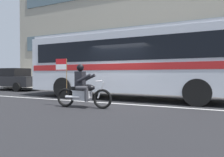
{
  "coord_description": "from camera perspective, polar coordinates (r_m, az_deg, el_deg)",
  "views": [
    {
      "loc": [
        3.59,
        -8.29,
        1.21
      ],
      "look_at": [
        -0.18,
        -0.17,
        1.02
      ],
      "focal_mm": 33.01,
      "sensor_mm": 36.0,
      "label": 1
    }
  ],
  "objects": [
    {
      "name": "motorcycle_with_rider",
      "position": [
        7.45,
        -8.11,
        -2.96
      ],
      "size": [
        2.18,
        0.68,
        1.78
      ],
      "color": "black",
      "rests_on": "ground_plane"
    },
    {
      "name": "parked_sedan_curbside",
      "position": [
        17.13,
        -25.64,
        -0.11
      ],
      "size": [
        4.27,
        1.93,
        1.64
      ],
      "color": "black",
      "rests_on": "ground_plane"
    },
    {
      "name": "office_building_facade",
      "position": [
        16.8,
        12.11,
        17.96
      ],
      "size": [
        28.0,
        0.89,
        12.1
      ],
      "color": "gray",
      "rests_on": "ground_plane"
    },
    {
      "name": "lane_center_stripe",
      "position": [
        8.57,
        -0.11,
        -6.85
      ],
      "size": [
        26.6,
        0.14,
        0.01
      ],
      "primitive_type": "cube",
      "color": "silver",
      "rests_on": "ground_plane"
    },
    {
      "name": "fire_hydrant",
      "position": [
        13.93,
        -3.13,
        -1.62
      ],
      "size": [
        0.22,
        0.3,
        0.75
      ],
      "color": "gold",
      "rests_on": "sidewalk_curb"
    },
    {
      "name": "transit_bus",
      "position": [
        10.06,
        5.91,
        5.06
      ],
      "size": [
        10.63,
        2.69,
        3.22
      ],
      "color": "silver",
      "rests_on": "ground_plane"
    },
    {
      "name": "sidewalk_curb",
      "position": [
        13.91,
        9.9,
        -3.48
      ],
      "size": [
        28.0,
        3.8,
        0.15
      ],
      "primitive_type": "cube",
      "color": "#B7B2A8",
      "rests_on": "ground_plane"
    },
    {
      "name": "ground_plane",
      "position": [
        9.12,
        1.5,
        -6.4
      ],
      "size": [
        60.0,
        60.0,
        0.0
      ],
      "primitive_type": "plane",
      "color": "black"
    }
  ]
}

